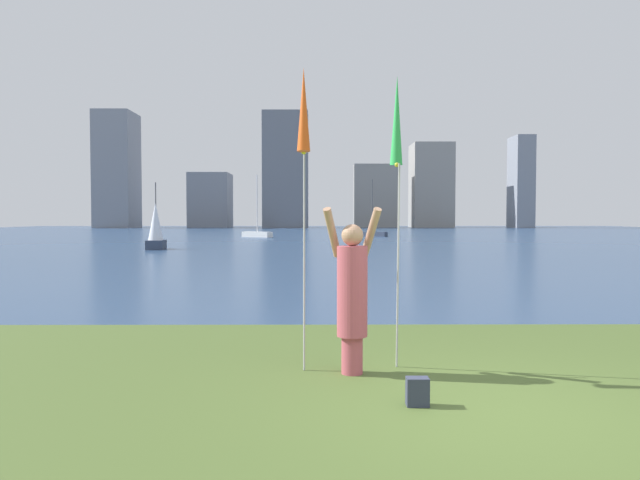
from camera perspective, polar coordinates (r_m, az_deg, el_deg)
The scene contains 14 objects.
ground at distance 56.61m, azimuth 1.46°, elevation 0.25°, with size 120.00×138.00×0.12m.
person at distance 7.14m, azimuth 3.13°, elevation -5.03°, with size 0.74×0.55×2.01m.
kite_flag_left at distance 7.20m, azimuth -1.59°, elevation 11.64°, with size 0.16×0.44×3.68m.
kite_flag_right at distance 7.63m, azimuth 7.42°, elevation 10.68°, with size 0.16×0.38×3.67m.
bag at distance 6.18m, azimuth 9.39°, elevation -14.25°, with size 0.22×0.15×0.29m.
sailboat_1 at distance 35.83m, azimuth -15.58°, elevation 0.96°, with size 1.13×1.82×3.92m.
sailboat_5 at distance 57.82m, azimuth 5.06°, elevation 0.69°, with size 2.92×2.25×5.56m.
sailboat_6 at distance 55.71m, azimuth -6.08°, elevation 0.62°, with size 3.02×2.31×5.83m.
skyline_tower_0 at distance 110.67m, azimuth -19.01°, elevation 6.38°, with size 6.31×7.90×20.26m.
skyline_tower_1 at distance 110.64m, azimuth -10.52°, elevation 3.78°, with size 7.23×7.60×9.90m.
skyline_tower_2 at distance 104.48m, azimuth -3.33°, elevation 6.71°, with size 7.83×6.39×20.14m.
skyline_tower_3 at distance 107.46m, azimuth 5.38°, elevation 4.25°, with size 7.83×3.24×11.41m.
skyline_tower_4 at distance 110.44m, azimuth 10.68°, elevation 5.16°, with size 7.21×7.44×15.24m.
skyline_tower_5 at distance 110.17m, azimuth 18.83°, elevation 5.30°, with size 3.19×5.71×16.06m.
Camera 1 is at (-1.78, -5.60, 1.89)m, focal length 33.14 mm.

